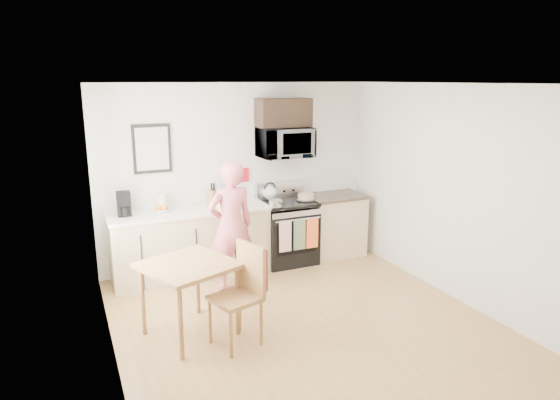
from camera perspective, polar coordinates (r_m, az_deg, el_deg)
name	(u,v)px	position (r m, az deg, el deg)	size (l,w,h in m)	color
floor	(310,329)	(5.61, 3.48, -14.48)	(4.60, 4.60, 0.00)	olive
back_wall	(238,175)	(7.19, -4.78, 2.85)	(4.00, 0.04, 2.60)	white
front_wall	(484,303)	(3.38, 22.30, -10.88)	(4.00, 0.04, 2.60)	white
left_wall	(108,238)	(4.59, -19.11, -4.13)	(0.04, 4.60, 2.60)	white
right_wall	(462,196)	(6.28, 20.11, 0.47)	(0.04, 4.60, 2.60)	white
ceiling	(314,84)	(4.95, 3.93, 13.13)	(4.00, 4.60, 0.04)	silver
window	(102,191)	(5.31, -19.71, 0.96)	(0.06, 1.40, 1.50)	silver
cabinet_left	(191,245)	(6.91, -10.12, -5.06)	(2.10, 0.60, 0.90)	tan
countertop_left	(190,211)	(6.78, -10.28, -1.29)	(2.14, 0.64, 0.04)	white
cabinet_right	(334,226)	(7.71, 6.20, -2.95)	(0.84, 0.60, 0.90)	tan
countertop_right	(335,196)	(7.59, 6.29, 0.46)	(0.88, 0.64, 0.04)	black
range	(287,233)	(7.34, 0.85, -3.84)	(0.76, 0.70, 1.16)	black
microwave	(285,143)	(7.15, 0.54, 6.57)	(0.76, 0.51, 0.42)	silver
upper_cabinet	(283,113)	(7.15, 0.39, 9.95)	(0.76, 0.35, 0.40)	black
wall_art	(152,149)	(6.81, -14.42, 5.70)	(0.50, 0.04, 0.65)	black
wall_trivet	(242,175)	(7.19, -4.36, 2.87)	(0.20, 0.02, 0.20)	red
person	(231,226)	(6.34, -5.64, -2.99)	(0.61, 0.40, 1.67)	#C6364E
dining_table	(189,272)	(5.29, -10.40, -8.07)	(0.96, 0.96, 0.80)	brown
chair	(246,279)	(5.13, -3.86, -9.04)	(0.58, 0.55, 1.04)	brown
knife_block	(213,198)	(6.92, -7.70, 0.23)	(0.10, 0.14, 0.22)	brown
utensil_crock	(214,195)	(6.97, -7.50, 0.52)	(0.11, 0.11, 0.33)	red
fruit_bowl	(162,209)	(6.73, -13.31, -1.03)	(0.21, 0.21, 0.10)	white
milk_carton	(161,203)	(6.73, -13.43, -0.29)	(0.09, 0.09, 0.25)	tan
coffee_maker	(124,205)	(6.67, -17.41, -0.49)	(0.18, 0.26, 0.30)	black
bread_bag	(223,204)	(6.76, -6.48, -0.49)	(0.33, 0.15, 0.12)	tan
cake	(306,197)	(7.27, 3.00, 0.34)	(0.29, 0.29, 0.09)	black
kettle	(270,192)	(7.27, -1.15, 0.90)	(0.21, 0.21, 0.26)	white
pot	(276,203)	(6.89, -0.48, -0.39)	(0.18, 0.31, 0.09)	silver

